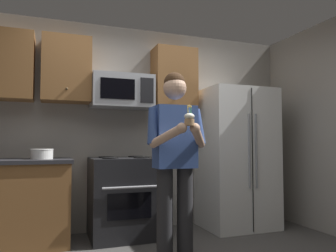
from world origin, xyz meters
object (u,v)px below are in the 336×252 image
object	(u,v)px
oven_range	(123,197)
bowl_large_white	(42,154)
microwave	(122,92)
refrigerator	(236,158)
person	(175,153)
cupcake	(189,119)

from	to	relation	value
oven_range	bowl_large_white	bearing A→B (deg)	-179.96
microwave	refrigerator	bearing A→B (deg)	-6.03
person	cupcake	size ratio (longest dim) A/B	10.13
microwave	bowl_large_white	bearing A→B (deg)	-172.36
bowl_large_white	microwave	bearing A→B (deg)	7.64
bowl_large_white	refrigerator	bearing A→B (deg)	-0.92
person	oven_range	bearing A→B (deg)	106.87
oven_range	refrigerator	world-z (taller)	refrigerator
refrigerator	bowl_large_white	world-z (taller)	refrigerator
microwave	person	xyz separation A→B (m)	(0.29, -1.07, -0.72)
microwave	cupcake	xyz separation A→B (m)	(0.29, -1.39, -0.43)
microwave	bowl_large_white	distance (m)	1.17
refrigerator	bowl_large_white	size ratio (longest dim) A/B	7.55
oven_range	microwave	xyz separation A→B (m)	(0.00, 0.12, 1.26)
microwave	refrigerator	size ratio (longest dim) A/B	0.41
microwave	cupcake	bearing A→B (deg)	-78.37
oven_range	refrigerator	distance (m)	1.56
bowl_large_white	cupcake	bearing A→B (deg)	-47.15
refrigerator	cupcake	bearing A→B (deg)	-134.47
cupcake	microwave	bearing A→B (deg)	101.63
person	cupcake	bearing A→B (deg)	-90.00
person	cupcake	world-z (taller)	person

